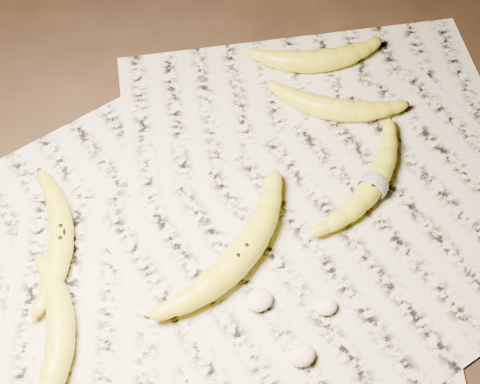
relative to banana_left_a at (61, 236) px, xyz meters
name	(u,v)px	position (x,y,z in m)	size (l,w,h in m)	color
ground	(233,219)	(0.22, -0.06, -0.02)	(3.00, 3.00, 0.00)	black
newspaper_patch	(244,237)	(0.22, -0.09, -0.02)	(0.90, 0.70, 0.01)	beige
banana_left_a	(61,236)	(0.00, 0.00, 0.00)	(0.18, 0.05, 0.03)	yellow
banana_left_b	(60,333)	(-0.04, -0.13, 0.00)	(0.18, 0.06, 0.04)	yellow
banana_center	(241,255)	(0.20, -0.12, 0.00)	(0.22, 0.07, 0.04)	yellow
banana_taped	(374,184)	(0.41, -0.10, 0.00)	(0.19, 0.05, 0.03)	yellow
banana_upper_a	(334,107)	(0.42, 0.04, 0.00)	(0.17, 0.05, 0.03)	yellow
banana_upper_b	(318,59)	(0.44, 0.13, 0.00)	(0.17, 0.06, 0.04)	yellow
measuring_tape	(374,184)	(0.41, -0.10, 0.00)	(0.04, 0.04, 0.00)	white
flesh_chunk_a	(259,299)	(0.20, -0.18, -0.01)	(0.03, 0.03, 0.02)	beige
flesh_chunk_b	(302,354)	(0.21, -0.27, -0.01)	(0.03, 0.03, 0.02)	beige
flesh_chunk_c	(327,305)	(0.27, -0.22, -0.01)	(0.03, 0.02, 0.02)	beige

